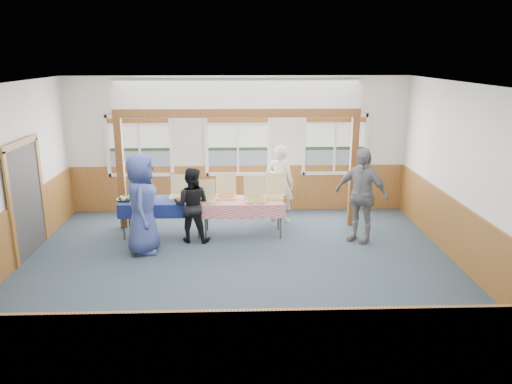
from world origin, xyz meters
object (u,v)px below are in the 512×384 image
Objects in this scene: woman_white at (280,184)px; woman_black at (192,205)px; person_grey at (361,195)px; table_left at (162,203)px; table_right at (243,203)px; man_blue at (142,204)px.

woman_black is (-1.87, -1.16, -0.12)m from woman_white.
table_left is at bearing -147.41° from person_grey.
table_left is 1.68m from table_right.
woman_white is at bearing 30.16° from table_right.
man_blue is at bearing -169.41° from table_right.
man_blue reaches higher than table_right.
table_right is at bearing -153.90° from woman_black.
person_grey is (4.04, -0.47, 0.26)m from table_left.
table_left is 1.02m from man_blue.
woman_black reaches higher than table_left.
table_right is 2.41m from person_grey.
woman_black is at bearing -141.95° from person_grey.
table_right is at bearing 67.62° from woman_white.
person_grey is (4.27, 0.49, -0.00)m from man_blue.
person_grey is at bearing -172.92° from woman_black.
man_blue reaches higher than woman_white.
person_grey reaches higher than woman_black.
table_left is 4.08m from person_grey.
woman_white reaches higher than table_left.
table_left and table_right have the same top height.
person_grey is (3.39, -0.07, 0.20)m from woman_black.
woman_black is at bearing -176.70° from table_right.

